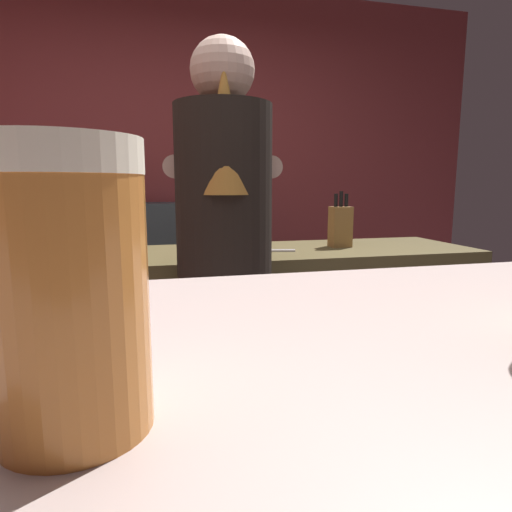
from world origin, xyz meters
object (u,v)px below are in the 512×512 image
at_px(bartender, 225,250).
at_px(mixing_bowl, 96,253).
at_px(bottle_vinegar, 226,192).
at_px(chefs_knife, 269,251).
at_px(knife_block, 340,226).
at_px(bottle_hot_sauce, 136,190).
at_px(pint_glass_near, 69,290).

height_order(bartender, mixing_bowl, bartender).
xyz_separation_m(bartender, bottle_vinegar, (0.30, 1.67, 0.18)).
relative_size(bartender, chefs_knife, 7.12).
distance_m(bartender, knife_block, 0.82).
relative_size(chefs_knife, bottle_hot_sauce, 0.98).
xyz_separation_m(chefs_knife, pint_glass_near, (-0.58, -1.71, 0.25)).
relative_size(pint_glass_near, bottle_vinegar, 0.68).
height_order(knife_block, bottle_vinegar, bottle_vinegar).
bearing_deg(pint_glass_near, bottle_hot_sauce, 90.98).
height_order(bartender, bottle_hot_sauce, bartender).
bearing_deg(mixing_bowl, chefs_knife, 4.57).
bearing_deg(bartender, mixing_bowl, 61.34).
bearing_deg(mixing_bowl, knife_block, 6.36).
bearing_deg(bartender, chefs_knife, -27.61).
bearing_deg(pint_glass_near, bottle_vinegar, 78.69).
distance_m(mixing_bowl, bottle_vinegar, 1.55).
height_order(pint_glass_near, bottle_vinegar, bottle_vinegar).
relative_size(bartender, knife_block, 6.18).
bearing_deg(pint_glass_near, knife_block, 61.62).
bearing_deg(mixing_bowl, pint_glass_near, -83.70).
xyz_separation_m(bartender, knife_block, (0.67, 0.47, 0.03)).
height_order(bartender, chefs_knife, bartender).
height_order(chefs_knife, bottle_vinegar, bottle_vinegar).
bearing_deg(pint_glass_near, chefs_knife, 71.41).
height_order(bartender, bottle_vinegar, bartender).
bearing_deg(chefs_knife, bartender, -111.59).
xyz_separation_m(mixing_bowl, bottle_hot_sauce, (0.13, 1.36, 0.25)).
distance_m(mixing_bowl, chefs_knife, 0.76).
distance_m(pint_glass_near, bottle_hot_sauce, 3.01).
relative_size(bartender, pint_glass_near, 12.39).
distance_m(pint_glass_near, bottle_vinegar, 3.04).
relative_size(chefs_knife, pint_glass_near, 1.74).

